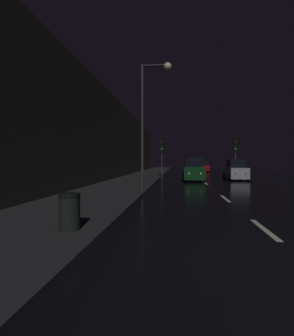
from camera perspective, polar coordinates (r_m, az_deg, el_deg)
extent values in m
cube|color=black|center=(28.96, 11.59, -2.21)|extent=(25.27, 84.00, 0.02)
cube|color=#28282B|center=(29.14, -1.13, -1.99)|extent=(4.40, 84.00, 0.15)
cube|color=#2D2B28|center=(26.25, -7.88, 6.49)|extent=(0.80, 63.00, 8.28)
cube|color=beige|center=(7.91, 24.84, -12.36)|extent=(0.16, 2.20, 0.01)
cube|color=beige|center=(13.40, 17.18, -6.58)|extent=(0.16, 2.20, 0.01)
cube|color=beige|center=(21.98, 13.10, -3.38)|extent=(0.16, 2.20, 0.01)
cube|color=beige|center=(24.44, 12.47, -2.88)|extent=(0.16, 2.20, 0.01)
cylinder|color=#38383A|center=(28.70, 3.37, 0.69)|extent=(0.12, 0.12, 2.89)
cube|color=black|center=(28.76, 3.38, 5.46)|extent=(0.31, 0.34, 1.90)
sphere|color=black|center=(28.63, 3.36, 6.75)|extent=(0.22, 0.22, 0.22)
sphere|color=black|center=(28.58, 3.36, 5.48)|extent=(0.22, 0.22, 0.22)
sphere|color=#19D84C|center=(28.55, 3.35, 4.21)|extent=(0.22, 0.22, 0.22)
cylinder|color=#38383A|center=(30.42, 19.25, 0.68)|extent=(0.12, 0.12, 2.92)
cube|color=black|center=(30.48, 19.29, 5.22)|extent=(0.35, 0.38, 1.90)
sphere|color=black|center=(30.35, 19.33, 6.43)|extent=(0.22, 0.22, 0.22)
sphere|color=black|center=(30.30, 19.32, 5.24)|extent=(0.22, 0.22, 0.22)
sphere|color=#19D84C|center=(30.27, 19.31, 4.04)|extent=(0.22, 0.22, 0.22)
cylinder|color=#2D2D30|center=(14.20, -1.08, 8.47)|extent=(0.16, 0.16, 7.19)
cylinder|color=#2D2D30|center=(14.96, 1.78, 22.11)|extent=(1.40, 0.10, 0.10)
sphere|color=beige|center=(14.89, 4.67, 21.81)|extent=(0.44, 0.44, 0.44)
cylinder|color=black|center=(6.77, -17.03, -9.70)|extent=(0.52, 0.52, 0.85)
cylinder|color=black|center=(6.70, -17.06, -5.80)|extent=(0.55, 0.55, 0.08)
cube|color=#0F3819|center=(24.40, 10.38, -1.01)|extent=(1.85, 4.32, 1.13)
cube|color=black|center=(24.53, 10.37, 1.33)|extent=(1.57, 2.16, 0.86)
cylinder|color=black|center=(22.99, 12.86, -2.35)|extent=(0.23, 0.66, 0.66)
cylinder|color=black|center=(22.88, 8.34, -2.35)|extent=(0.23, 0.66, 0.66)
cylinder|color=black|center=(26.00, 12.17, -1.90)|extent=(0.23, 0.66, 0.66)
cylinder|color=black|center=(25.89, 8.16, -1.89)|extent=(0.23, 0.66, 0.66)
sphere|color=white|center=(22.33, 12.02, -1.26)|extent=(0.19, 0.19, 0.19)
sphere|color=white|center=(22.26, 9.40, -1.26)|extent=(0.19, 0.19, 0.19)
sphere|color=red|center=(26.54, 11.20, -0.81)|extent=(0.19, 0.19, 0.19)
sphere|color=red|center=(26.49, 9.00, -0.80)|extent=(0.19, 0.19, 0.19)
cube|color=maroon|center=(44.39, 12.66, -0.01)|extent=(1.59, 3.72, 0.97)
cube|color=black|center=(44.24, 12.68, 1.10)|extent=(1.35, 1.86, 0.74)
cylinder|color=black|center=(45.63, 11.51, -0.47)|extent=(0.19, 0.57, 0.57)
cylinder|color=black|center=(45.78, 13.46, -0.47)|extent=(0.19, 0.57, 0.57)
cylinder|color=black|center=(43.04, 11.80, -0.59)|extent=(0.19, 0.57, 0.57)
cylinder|color=black|center=(43.20, 13.86, -0.59)|extent=(0.19, 0.57, 0.57)
sphere|color=slate|center=(46.16, 11.89, 0.05)|extent=(0.16, 0.16, 0.16)
sphere|color=slate|center=(46.25, 12.97, 0.05)|extent=(0.16, 0.16, 0.16)
sphere|color=red|center=(42.54, 12.32, -0.08)|extent=(0.16, 0.16, 0.16)
sphere|color=red|center=(42.63, 13.49, -0.08)|extent=(0.16, 0.16, 0.16)
cube|color=#A5A8AD|center=(26.52, 19.32, -1.02)|extent=(1.69, 3.94, 1.03)
cube|color=black|center=(26.36, 19.41, 0.94)|extent=(1.43, 1.97, 0.79)
cylinder|color=black|center=(27.73, 17.03, -1.78)|extent=(0.21, 0.60, 0.60)
cylinder|color=black|center=(28.07, 20.36, -1.76)|extent=(0.21, 0.60, 0.60)
cylinder|color=black|center=(25.03, 18.15, -2.14)|extent=(0.21, 0.60, 0.60)
cylinder|color=black|center=(25.40, 21.81, -2.12)|extent=(0.21, 0.60, 0.60)
sphere|color=slate|center=(28.31, 17.56, -0.85)|extent=(0.17, 0.17, 0.17)
sphere|color=slate|center=(28.50, 19.40, -0.85)|extent=(0.17, 0.17, 0.17)
sphere|color=red|center=(24.54, 19.24, -1.23)|extent=(0.17, 0.17, 0.17)
sphere|color=red|center=(24.75, 21.33, -1.22)|extent=(0.17, 0.17, 0.17)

